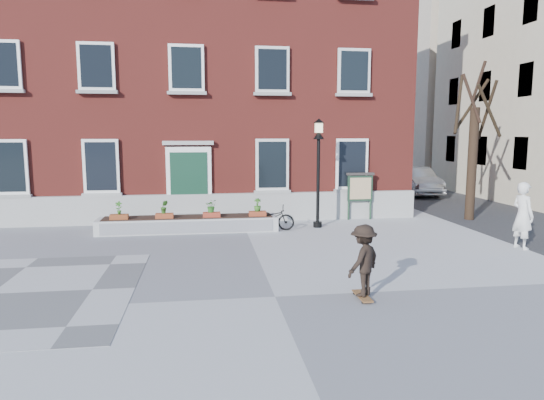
{
  "coord_description": "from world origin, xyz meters",
  "views": [
    {
      "loc": [
        -1.44,
        -9.72,
        3.42
      ],
      "look_at": [
        0.5,
        4.0,
        1.5
      ],
      "focal_mm": 32.0,
      "sensor_mm": 36.0,
      "label": 1
    }
  ],
  "objects": [
    {
      "name": "ground",
      "position": [
        0.0,
        0.0,
        0.0
      ],
      "size": [
        100.0,
        100.0,
        0.0
      ],
      "primitive_type": "plane",
      "color": "#A2A2A5",
      "rests_on": "ground"
    },
    {
      "name": "bicycle",
      "position": [
        0.86,
        7.0,
        0.45
      ],
      "size": [
        1.78,
        0.89,
        0.89
      ],
      "primitive_type": "imported",
      "rotation": [
        0.0,
        0.0,
        1.39
      ],
      "color": "black",
      "rests_on": "ground"
    },
    {
      "name": "parked_car",
      "position": [
        10.29,
        15.85,
        0.77
      ],
      "size": [
        1.98,
        4.78,
        1.54
      ],
      "primitive_type": "imported",
      "rotation": [
        0.0,
        0.0,
        -0.08
      ],
      "color": "#B3B5B8",
      "rests_on": "ground"
    },
    {
      "name": "bystander",
      "position": [
        7.9,
        3.23,
        1.0
      ],
      "size": [
        0.59,
        0.79,
        2.0
      ],
      "primitive_type": "imported",
      "rotation": [
        0.0,
        0.0,
        1.73
      ],
      "color": "silver",
      "rests_on": "ground"
    },
    {
      "name": "brick_building",
      "position": [
        -2.0,
        13.98,
        6.3
      ],
      "size": [
        18.4,
        10.85,
        12.6
      ],
      "color": "maroon",
      "rests_on": "ground"
    },
    {
      "name": "planter_assembly",
      "position": [
        -1.99,
        7.18,
        0.31
      ],
      "size": [
        6.2,
        1.12,
        1.15
      ],
      "color": "silver",
      "rests_on": "ground"
    },
    {
      "name": "bare_tree",
      "position": [
        9.01,
        8.01,
        2.79
      ],
      "size": [
        1.83,
        1.83,
        6.16
      ],
      "color": "#312116",
      "rests_on": "ground"
    },
    {
      "name": "side_street",
      "position": [
        17.99,
        19.78,
        7.02
      ],
      "size": [
        15.2,
        36.0,
        14.5
      ],
      "color": "#333235",
      "rests_on": "ground"
    },
    {
      "name": "lamp_post",
      "position": [
        2.65,
        7.31,
        2.54
      ],
      "size": [
        0.4,
        0.4,
        3.93
      ],
      "color": "black",
      "rests_on": "ground"
    },
    {
      "name": "notice_board",
      "position": [
        4.68,
        8.63,
        1.26
      ],
      "size": [
        1.1,
        0.16,
        1.87
      ],
      "color": "#193220",
      "rests_on": "ground"
    },
    {
      "name": "skateboarder",
      "position": [
        1.78,
        -0.38,
        0.82
      ],
      "size": [
        1.09,
        1.05,
        1.57
      ],
      "color": "brown",
      "rests_on": "ground"
    }
  ]
}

